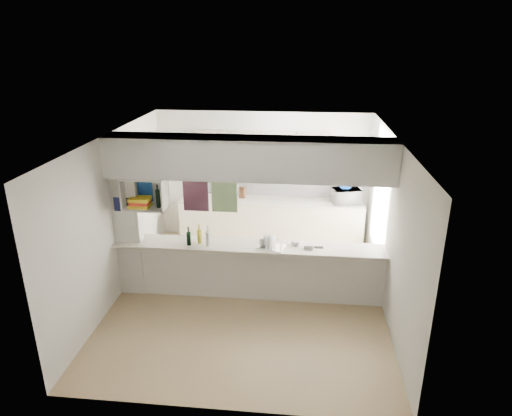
# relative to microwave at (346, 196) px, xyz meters

# --- Properties ---
(floor) EXTENTS (4.80, 4.80, 0.00)m
(floor) POSITION_rel_microwave_xyz_m (-1.65, -2.07, -1.06)
(floor) COLOR tan
(floor) RESTS_ON ground
(ceiling) EXTENTS (4.80, 4.80, 0.00)m
(ceiling) POSITION_rel_microwave_xyz_m (-1.65, -2.07, 1.54)
(ceiling) COLOR white
(ceiling) RESTS_ON wall_back
(wall_back) EXTENTS (4.20, 0.00, 4.20)m
(wall_back) POSITION_rel_microwave_xyz_m (-1.65, 0.33, 0.24)
(wall_back) COLOR silver
(wall_back) RESTS_ON floor
(wall_left) EXTENTS (0.00, 4.80, 4.80)m
(wall_left) POSITION_rel_microwave_xyz_m (-3.75, -2.07, 0.24)
(wall_left) COLOR silver
(wall_left) RESTS_ON floor
(wall_right) EXTENTS (0.00, 4.80, 4.80)m
(wall_right) POSITION_rel_microwave_xyz_m (0.45, -2.07, 0.24)
(wall_right) COLOR silver
(wall_right) RESTS_ON floor
(servery_partition) EXTENTS (4.20, 0.50, 2.60)m
(servery_partition) POSITION_rel_microwave_xyz_m (-1.82, -2.07, 0.59)
(servery_partition) COLOR silver
(servery_partition) RESTS_ON floor
(cubby_shelf) EXTENTS (0.65, 0.35, 0.50)m
(cubby_shelf) POSITION_rel_microwave_xyz_m (-3.22, -2.13, 0.65)
(cubby_shelf) COLOR white
(cubby_shelf) RESTS_ON bulkhead
(kitchen_run) EXTENTS (3.60, 0.63, 2.24)m
(kitchen_run) POSITION_rel_microwave_xyz_m (-1.49, 0.07, -0.24)
(kitchen_run) COLOR beige
(kitchen_run) RESTS_ON floor
(microwave) EXTENTS (0.59, 0.47, 0.29)m
(microwave) POSITION_rel_microwave_xyz_m (0.00, 0.00, 0.00)
(microwave) COLOR white
(microwave) RESTS_ON bench_top
(bowl) EXTENTS (0.24, 0.24, 0.06)m
(bowl) POSITION_rel_microwave_xyz_m (-0.03, -0.00, 0.17)
(bowl) COLOR navy
(bowl) RESTS_ON microwave
(dish_rack) EXTENTS (0.47, 0.41, 0.22)m
(dish_rack) POSITION_rel_microwave_xyz_m (-1.29, -2.10, -0.06)
(dish_rack) COLOR silver
(dish_rack) RESTS_ON breakfast_bar
(cup) EXTENTS (0.12, 0.12, 0.09)m
(cup) POSITION_rel_microwave_xyz_m (-1.43, -2.09, -0.08)
(cup) COLOR white
(cup) RESTS_ON dish_rack
(wine_bottles) EXTENTS (0.37, 0.15, 0.33)m
(wine_bottles) POSITION_rel_microwave_xyz_m (-2.41, -2.13, -0.02)
(wine_bottles) COLOR black
(wine_bottles) RESTS_ON breakfast_bar
(plastic_tubs) EXTENTS (0.49, 0.22, 0.07)m
(plastic_tubs) POSITION_rel_microwave_xyz_m (-0.84, -2.02, -0.11)
(plastic_tubs) COLOR silver
(plastic_tubs) RESTS_ON breakfast_bar
(utensil_jar) EXTENTS (0.09, 0.09, 0.13)m
(utensil_jar) POSITION_rel_microwave_xyz_m (-2.24, 0.08, -0.08)
(utensil_jar) COLOR black
(utensil_jar) RESTS_ON bench_top
(knife_block) EXTENTS (0.13, 0.12, 0.22)m
(knife_block) POSITION_rel_microwave_xyz_m (-2.03, 0.11, -0.03)
(knife_block) COLOR #52301C
(knife_block) RESTS_ON bench_top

